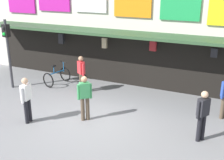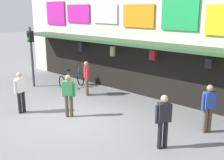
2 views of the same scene
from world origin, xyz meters
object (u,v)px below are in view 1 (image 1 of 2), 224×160
(pedestrian_in_green, at_px, (85,96))
(pedestrian_in_yellow, at_px, (81,72))
(traffic_light_near, at_px, (7,43))
(pedestrian_in_purple, at_px, (26,98))
(bicycle_parked, at_px, (57,77))
(pedestrian_in_black, at_px, (203,113))

(pedestrian_in_green, distance_m, pedestrian_in_yellow, 2.80)
(traffic_light_near, height_order, pedestrian_in_yellow, traffic_light_near)
(pedestrian_in_purple, height_order, pedestrian_in_yellow, same)
(traffic_light_near, xyz_separation_m, pedestrian_in_green, (4.83, -1.43, -1.19))
(pedestrian_in_purple, distance_m, pedestrian_in_yellow, 3.36)
(bicycle_parked, xyz_separation_m, pedestrian_in_yellow, (1.61, -0.37, 0.55))
(bicycle_parked, height_order, pedestrian_in_purple, pedestrian_in_purple)
(pedestrian_in_purple, xyz_separation_m, pedestrian_in_yellow, (0.22, 3.35, 0.00))
(pedestrian_in_purple, bearing_deg, traffic_light_near, 141.44)
(traffic_light_near, bearing_deg, pedestrian_in_purple, -38.56)
(pedestrian_in_purple, distance_m, pedestrian_in_black, 5.93)
(traffic_light_near, distance_m, pedestrian_in_green, 5.18)
(pedestrian_in_green, height_order, pedestrian_in_black, same)
(traffic_light_near, height_order, pedestrian_in_purple, traffic_light_near)
(pedestrian_in_purple, bearing_deg, bicycle_parked, 110.53)
(pedestrian_in_yellow, bearing_deg, pedestrian_in_purple, -93.81)
(pedestrian_in_black, bearing_deg, pedestrian_in_yellow, 160.07)
(pedestrian_in_yellow, bearing_deg, traffic_light_near, -164.66)
(bicycle_parked, relative_size, pedestrian_in_purple, 0.76)
(traffic_light_near, height_order, pedestrian_in_green, traffic_light_near)
(traffic_light_near, distance_m, pedestrian_in_yellow, 3.62)
(pedestrian_in_green, relative_size, pedestrian_in_black, 1.00)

